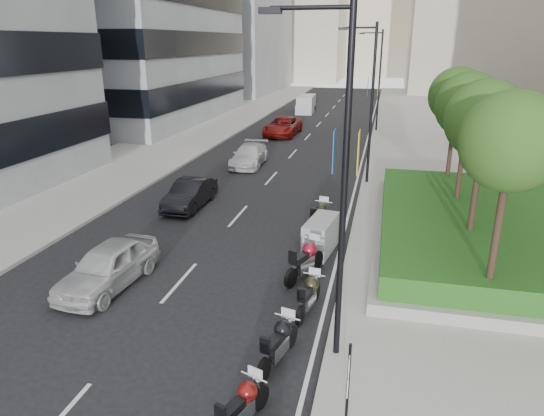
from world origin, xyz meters
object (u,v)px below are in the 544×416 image
(motorcycle_3, at_px, (309,295))
(car_a, at_px, (108,266))
(delivery_van, at_px, (306,105))
(lamp_post_1, at_px, (369,97))
(lamp_post_2, at_px, (378,76))
(motorcycle_5, at_px, (321,236))
(car_b, at_px, (190,194))
(car_d, at_px, (283,126))
(car_c, at_px, (249,155))
(motorcycle_1, at_px, (242,407))
(motorcycle_4, at_px, (305,260))
(lamp_post_0, at_px, (338,174))
(parking_sign, at_px, (348,388))
(motorcycle_6, at_px, (319,217))
(motorcycle_2, at_px, (279,343))

(motorcycle_3, distance_m, car_a, 6.96)
(car_a, height_order, delivery_van, delivery_van)
(car_a, bearing_deg, delivery_van, 95.39)
(lamp_post_1, distance_m, lamp_post_2, 18.00)
(motorcycle_5, xyz_separation_m, car_b, (-7.21, 4.02, 0.00))
(car_d, bearing_deg, car_c, -87.60)
(motorcycle_1, bearing_deg, car_c, 34.94)
(motorcycle_3, height_order, car_a, car_a)
(lamp_post_2, bearing_deg, car_d, -155.11)
(lamp_post_1, bearing_deg, car_c, 160.08)
(motorcycle_4, height_order, delivery_van, delivery_van)
(lamp_post_0, bearing_deg, car_b, 128.05)
(lamp_post_2, distance_m, motorcycle_5, 28.66)
(lamp_post_2, height_order, parking_sign, lamp_post_2)
(motorcycle_1, bearing_deg, lamp_post_0, -8.02)
(motorcycle_3, bearing_deg, motorcycle_5, 12.49)
(lamp_post_1, xyz_separation_m, motorcycle_4, (-1.42, -12.60, -4.41))
(car_b, height_order, car_c, car_c)
(motorcycle_3, bearing_deg, car_c, 30.63)
(motorcycle_6, distance_m, car_c, 12.48)
(lamp_post_0, bearing_deg, parking_sign, -77.67)
(lamp_post_2, xyz_separation_m, parking_sign, (0.66, -38.00, -3.61))
(lamp_post_2, height_order, car_c, lamp_post_2)
(motorcycle_2, height_order, car_d, car_d)
(lamp_post_2, xyz_separation_m, car_c, (-7.84, -15.16, -4.37))
(motorcycle_5, height_order, car_d, car_d)
(lamp_post_1, height_order, car_a, lamp_post_1)
(motorcycle_5, bearing_deg, lamp_post_0, -161.50)
(car_b, bearing_deg, lamp_post_0, -51.25)
(motorcycle_6, distance_m, car_a, 9.31)
(car_b, distance_m, delivery_van, 35.21)
(lamp_post_1, height_order, car_c, lamp_post_1)
(motorcycle_1, relative_size, car_c, 0.41)
(motorcycle_1, height_order, motorcycle_3, motorcycle_3)
(car_b, height_order, delivery_van, delivery_van)
(delivery_van, bearing_deg, car_a, -92.33)
(lamp_post_0, bearing_deg, lamp_post_1, 90.00)
(motorcycle_1, distance_m, car_c, 23.69)
(car_c, relative_size, delivery_van, 1.00)
(motorcycle_6, bearing_deg, lamp_post_1, -0.35)
(lamp_post_1, xyz_separation_m, motorcycle_3, (-0.92, -14.88, -4.50))
(motorcycle_1, height_order, motorcycle_6, motorcycle_6)
(motorcycle_4, xyz_separation_m, motorcycle_5, (0.24, 2.29, 0.04))
(lamp_post_1, xyz_separation_m, motorcycle_6, (-1.57, -7.95, -4.43))
(parking_sign, relative_size, car_c, 0.52)
(motorcycle_1, bearing_deg, motorcycle_2, 12.97)
(motorcycle_2, relative_size, car_a, 0.49)
(parking_sign, relative_size, motorcycle_1, 1.25)
(lamp_post_2, xyz_separation_m, car_b, (-8.39, -24.28, -4.37))
(lamp_post_2, relative_size, motorcycle_3, 4.23)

